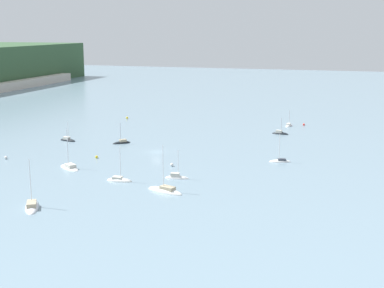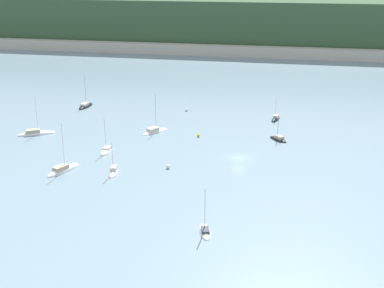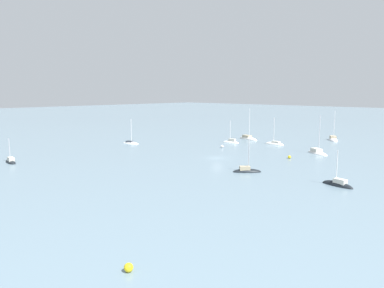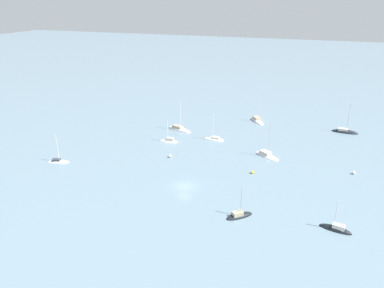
{
  "view_description": "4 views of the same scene",
  "coord_description": "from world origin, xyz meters",
  "views": [
    {
      "loc": [
        -131.39,
        -50.49,
        32.93
      ],
      "look_at": [
        -4.61,
        -11.5,
        3.91
      ],
      "focal_mm": 50.0,
      "sensor_mm": 36.0,
      "label": 1
    },
    {
      "loc": [
        11.93,
        -104.83,
        38.98
      ],
      "look_at": [
        -10.78,
        3.46,
        1.16
      ],
      "focal_mm": 50.0,
      "sensor_mm": 36.0,
      "label": 2
    },
    {
      "loc": [
        64.84,
        53.85,
        15.21
      ],
      "look_at": [
        3.09,
        -4.89,
        3.12
      ],
      "focal_mm": 35.0,
      "sensor_mm": 36.0,
      "label": 3
    },
    {
      "loc": [
        65.81,
        25.61,
        37.95
      ],
      "look_at": [
        -16.62,
        -4.41,
        2.92
      ],
      "focal_mm": 35.0,
      "sensor_mm": 36.0,
      "label": 4
    }
  ],
  "objects": [
    {
      "name": "sailboat_9",
      "position": [
        -32.92,
        -14.46,
        0.11
      ],
      "size": [
        4.95,
        8.87,
        10.61
      ],
      "rotation": [
        0.0,
        0.0,
        1.25
      ],
      "color": "white",
      "rests_on": "ground_plane"
    },
    {
      "name": "mooring_buoy_2",
      "position": [
        -13.04,
        -9.0,
        0.4
      ],
      "size": [
        0.81,
        0.81,
        0.81
      ],
      "color": "white",
      "rests_on": "ground_plane"
    },
    {
      "name": "ground_plane",
      "position": [
        0.0,
        0.0,
        0.0
      ],
      "size": [
        600.0,
        600.0,
        0.0
      ],
      "primitive_type": "plane",
      "color": "slate"
    },
    {
      "name": "sailboat_3",
      "position": [
        -22.17,
        13.72,
        0.16
      ],
      "size": [
        6.29,
        7.72,
        9.98
      ],
      "rotation": [
        0.0,
        0.0,
        0.99
      ],
      "color": "white",
      "rests_on": "ground_plane"
    },
    {
      "name": "sailboat_2",
      "position": [
        -28.51,
        -2.19,
        0.09
      ],
      "size": [
        2.33,
        5.89,
        8.39
      ],
      "rotation": [
        0.0,
        0.0,
        4.76
      ],
      "color": "white",
      "rests_on": "ground_plane"
    },
    {
      "name": "sailboat_4",
      "position": [
        7.45,
        13.57,
        0.12
      ],
      "size": [
        5.05,
        5.11,
        6.77
      ],
      "rotation": [
        0.0,
        0.0,
        2.34
      ],
      "color": "black",
      "rests_on": "ground_plane"
    },
    {
      "name": "sailboat_7",
      "position": [
        5.84,
        30.32,
        0.12
      ],
      "size": [
        2.7,
        5.77,
        6.53
      ],
      "rotation": [
        0.0,
        0.0,
        4.5
      ],
      "color": "black",
      "rests_on": "ground_plane"
    },
    {
      "name": "sailboat_8",
      "position": [
        -1.02,
        -33.49,
        0.1
      ],
      "size": [
        3.1,
        5.68,
        7.76
      ],
      "rotation": [
        0.0,
        0.0,
        1.85
      ],
      "color": "white",
      "rests_on": "ground_plane"
    },
    {
      "name": "sailboat_10",
      "position": [
        -22.82,
        -13.53,
        0.15
      ],
      "size": [
        2.41,
        5.52,
        7.15
      ],
      "rotation": [
        0.0,
        0.0,
        4.86
      ],
      "color": "white",
      "rests_on": "ground_plane"
    },
    {
      "name": "mooring_buoy_0",
      "position": [
        46.92,
        29.38,
        0.4
      ],
      "size": [
        0.8,
        0.8,
        0.8
      ],
      "color": "yellow",
      "rests_on": "ground_plane"
    },
    {
      "name": "sailboat_5",
      "position": [
        -49.35,
        6.1,
        0.13
      ],
      "size": [
        8.92,
        6.7,
        9.93
      ],
      "rotation": [
        0.0,
        0.0,
        0.54
      ],
      "color": "silver",
      "rests_on": "ground_plane"
    },
    {
      "name": "mooring_buoy_4",
      "position": [
        -11.09,
        12.21,
        0.36
      ],
      "size": [
        0.71,
        0.71,
        0.71
      ],
      "color": "yellow",
      "rests_on": "ground_plane"
    },
    {
      "name": "sailboat_6",
      "position": [
        34.63,
        -28.51,
        0.13
      ],
      "size": [
        2.17,
        5.42,
        5.93
      ],
      "rotation": [
        0.0,
        0.0,
        4.59
      ],
      "color": "black",
      "rests_on": "ground_plane"
    }
  ]
}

